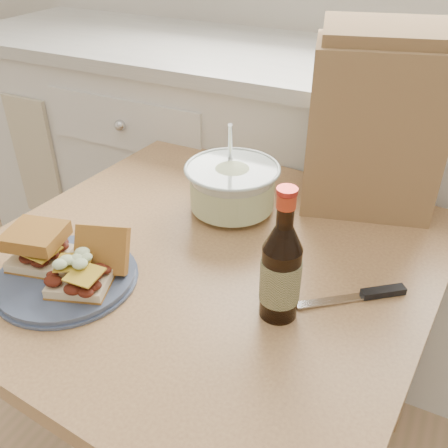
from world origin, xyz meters
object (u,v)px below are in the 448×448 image
at_px(plate, 67,277).
at_px(paper_bag, 374,129).
at_px(coleslaw_bowl, 232,189).
at_px(beer_bottle, 281,271).
at_px(dining_table, 208,293).

height_order(plate, paper_bag, paper_bag).
xyz_separation_m(coleslaw_bowl, beer_bottle, (0.22, -0.27, 0.04)).
bearing_deg(dining_table, beer_bottle, -22.26).
xyz_separation_m(dining_table, paper_bag, (0.23, 0.34, 0.29)).
bearing_deg(coleslaw_bowl, plate, -114.34).
distance_m(plate, paper_bag, 0.71).
height_order(coleslaw_bowl, paper_bag, paper_bag).
bearing_deg(dining_table, coleslaw_bowl, 103.82).
bearing_deg(plate, paper_bag, 51.78).
relative_size(coleslaw_bowl, paper_bag, 0.58).
xyz_separation_m(plate, coleslaw_bowl, (0.17, 0.37, 0.05)).
height_order(plate, beer_bottle, beer_bottle).
height_order(dining_table, beer_bottle, beer_bottle).
relative_size(plate, beer_bottle, 1.04).
bearing_deg(beer_bottle, dining_table, 174.98).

